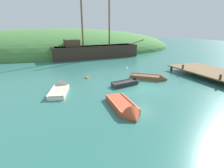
{
  "coord_description": "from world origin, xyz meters",
  "views": [
    {
      "loc": [
        -7.91,
        -12.97,
        5.07
      ],
      "look_at": [
        -2.38,
        0.96,
        0.3
      ],
      "focal_mm": 28.62,
      "sensor_mm": 36.0,
      "label": 1
    }
  ],
  "objects_px": {
    "rowboat_far": "(60,90)",
    "buoy_orange": "(87,78)",
    "rowboat_outer_left": "(125,109)",
    "rowboat_outer_right": "(128,83)",
    "rowboat_center": "(151,78)",
    "sailing_ship": "(95,53)",
    "buoy_white": "(126,69)"
  },
  "relations": [
    {
      "from": "buoy_white",
      "to": "rowboat_outer_right",
      "type": "bearing_deg",
      "value": -114.73
    },
    {
      "from": "sailing_ship",
      "to": "rowboat_outer_left",
      "type": "height_order",
      "value": "sailing_ship"
    },
    {
      "from": "rowboat_center",
      "to": "rowboat_outer_right",
      "type": "bearing_deg",
      "value": -125.62
    },
    {
      "from": "rowboat_outer_left",
      "to": "buoy_orange",
      "type": "height_order",
      "value": "rowboat_outer_left"
    },
    {
      "from": "rowboat_outer_left",
      "to": "buoy_orange",
      "type": "distance_m",
      "value": 8.35
    },
    {
      "from": "rowboat_far",
      "to": "rowboat_outer_left",
      "type": "bearing_deg",
      "value": -130.26
    },
    {
      "from": "rowboat_outer_left",
      "to": "buoy_orange",
      "type": "xyz_separation_m",
      "value": [
        -0.45,
        8.34,
        -0.11
      ]
    },
    {
      "from": "rowboat_center",
      "to": "rowboat_far",
      "type": "bearing_deg",
      "value": -137.95
    },
    {
      "from": "buoy_orange",
      "to": "rowboat_outer_left",
      "type": "bearing_deg",
      "value": -86.91
    },
    {
      "from": "rowboat_center",
      "to": "rowboat_outer_left",
      "type": "bearing_deg",
      "value": -94.8
    },
    {
      "from": "rowboat_center",
      "to": "rowboat_outer_left",
      "type": "distance_m",
      "value": 7.87
    },
    {
      "from": "rowboat_outer_right",
      "to": "rowboat_outer_left",
      "type": "height_order",
      "value": "rowboat_outer_left"
    },
    {
      "from": "rowboat_far",
      "to": "rowboat_outer_right",
      "type": "xyz_separation_m",
      "value": [
        6.03,
        -0.52,
        0.04
      ]
    },
    {
      "from": "rowboat_outer_right",
      "to": "sailing_ship",
      "type": "bearing_deg",
      "value": 72.69
    },
    {
      "from": "rowboat_far",
      "to": "buoy_orange",
      "type": "height_order",
      "value": "rowboat_far"
    },
    {
      "from": "buoy_orange",
      "to": "buoy_white",
      "type": "relative_size",
      "value": 1.11
    },
    {
      "from": "rowboat_center",
      "to": "buoy_orange",
      "type": "bearing_deg",
      "value": -164.29
    },
    {
      "from": "buoy_white",
      "to": "sailing_ship",
      "type": "bearing_deg",
      "value": 97.04
    },
    {
      "from": "sailing_ship",
      "to": "rowboat_far",
      "type": "relative_size",
      "value": 4.73
    },
    {
      "from": "rowboat_far",
      "to": "buoy_orange",
      "type": "bearing_deg",
      "value": -27.61
    },
    {
      "from": "rowboat_outer_right",
      "to": "rowboat_center",
      "type": "distance_m",
      "value": 3.09
    },
    {
      "from": "rowboat_far",
      "to": "rowboat_outer_left",
      "type": "xyz_separation_m",
      "value": [
        3.43,
        -5.3,
        0.02
      ]
    },
    {
      "from": "rowboat_far",
      "to": "rowboat_outer_left",
      "type": "relative_size",
      "value": 0.93
    },
    {
      "from": "rowboat_outer_right",
      "to": "rowboat_outer_left",
      "type": "xyz_separation_m",
      "value": [
        -2.6,
        -4.78,
        -0.02
      ]
    },
    {
      "from": "sailing_ship",
      "to": "buoy_white",
      "type": "xyz_separation_m",
      "value": [
        1.24,
        -10.03,
        -0.81
      ]
    },
    {
      "from": "rowboat_outer_right",
      "to": "rowboat_far",
      "type": "bearing_deg",
      "value": 163.38
    },
    {
      "from": "sailing_ship",
      "to": "rowboat_outer_left",
      "type": "relative_size",
      "value": 4.37
    },
    {
      "from": "buoy_orange",
      "to": "rowboat_far",
      "type": "bearing_deg",
      "value": -134.45
    },
    {
      "from": "rowboat_far",
      "to": "buoy_orange",
      "type": "distance_m",
      "value": 4.26
    },
    {
      "from": "rowboat_outer_left",
      "to": "buoy_white",
      "type": "xyz_separation_m",
      "value": [
        5.43,
        10.91,
        -0.11
      ]
    },
    {
      "from": "rowboat_center",
      "to": "buoy_white",
      "type": "distance_m",
      "value": 5.4
    },
    {
      "from": "rowboat_outer_left",
      "to": "buoy_white",
      "type": "height_order",
      "value": "rowboat_outer_left"
    }
  ]
}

